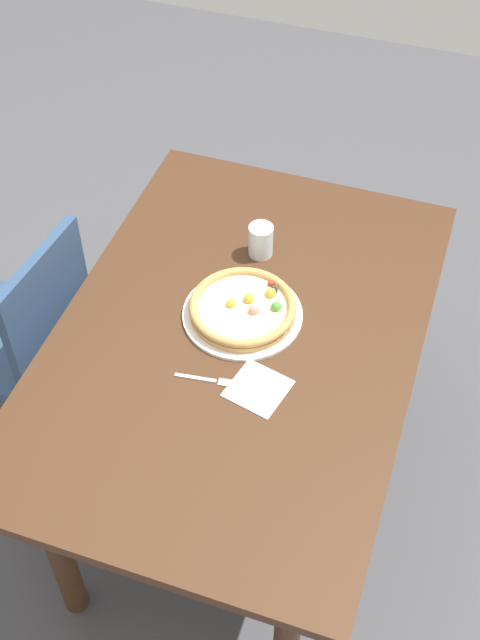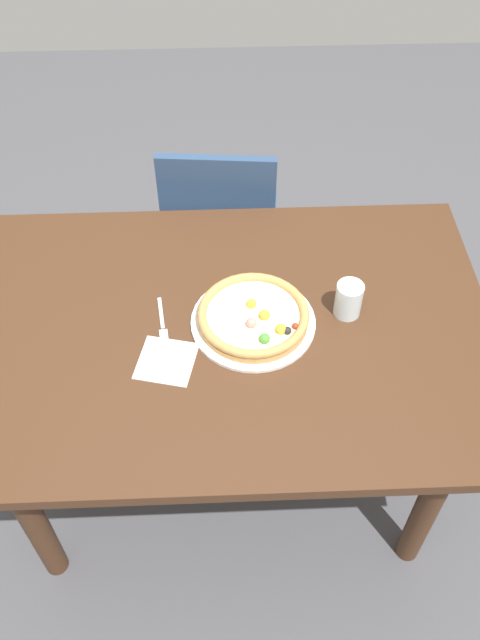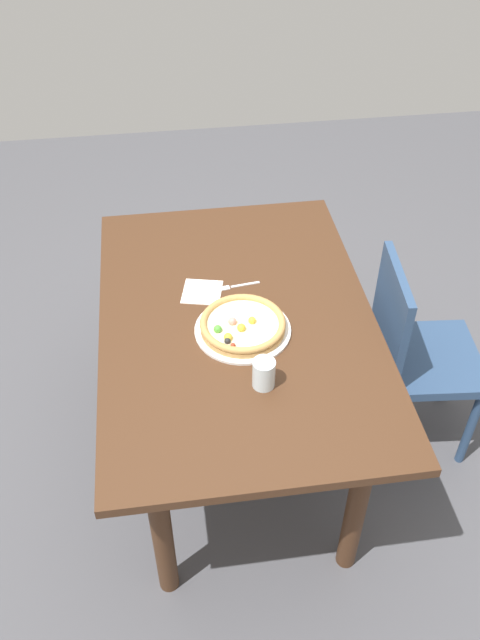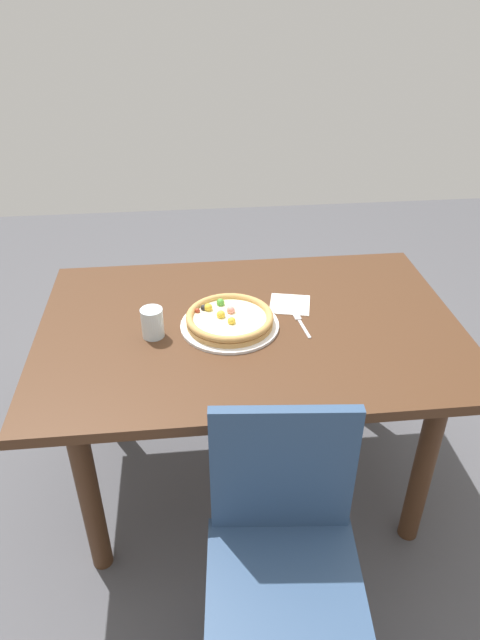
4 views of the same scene
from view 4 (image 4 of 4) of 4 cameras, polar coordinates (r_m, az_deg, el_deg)
The scene contains 8 objects.
ground_plane at distance 2.39m, azimuth 0.86°, elevation -15.74°, with size 6.00×6.00×0.00m, color #4C4C51.
dining_table at distance 1.95m, azimuth 1.01°, elevation -2.94°, with size 1.42×0.96×0.75m.
chair_near at distance 1.58m, azimuth 4.45°, elevation -22.73°, with size 0.43×0.43×0.88m.
plate at distance 1.87m, azimuth -1.05°, elevation -0.52°, with size 0.33×0.33×0.01m, color white.
pizza at distance 1.86m, azimuth -1.09°, elevation 0.15°, with size 0.29×0.29×0.05m.
fork at distance 1.91m, azimuth 6.17°, elevation -0.22°, with size 0.04×0.17×0.00m.
drinking_glass at distance 1.82m, azimuth -8.93°, elevation -0.28°, with size 0.07×0.07×0.10m, color silver.
napkin at distance 2.00m, azimuth 5.11°, elevation 1.60°, with size 0.14×0.14×0.00m, color white.
Camera 4 is at (-0.20, -1.57, 1.78)m, focal length 31.35 mm.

